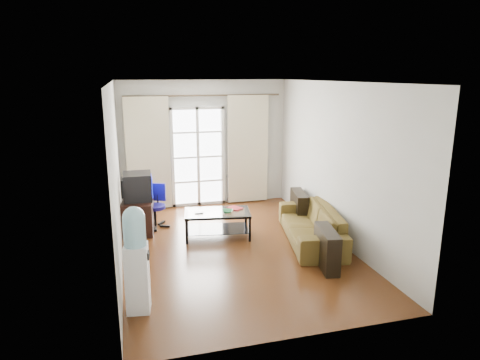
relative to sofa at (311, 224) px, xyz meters
name	(u,v)px	position (x,y,z in m)	size (l,w,h in m)	color
floor	(234,248)	(-1.36, 0.04, -0.30)	(5.20, 5.20, 0.00)	#532D13
ceiling	(233,82)	(-1.36, 0.04, 2.40)	(5.20, 5.20, 0.00)	white
wall_back	(204,144)	(-1.36, 2.64, 1.05)	(3.60, 0.02, 2.70)	beige
wall_front	(296,222)	(-1.36, -2.56, 1.05)	(3.60, 0.02, 2.70)	beige
wall_left	(116,176)	(-3.16, 0.04, 1.05)	(0.02, 5.20, 2.70)	beige
wall_right	(336,163)	(0.44, 0.04, 1.05)	(0.02, 5.20, 2.70)	beige
french_door	(198,157)	(-1.51, 2.58, 0.78)	(1.16, 0.06, 2.15)	white
curtain_rod	(204,95)	(-1.36, 2.54, 2.08)	(0.04, 0.04, 3.30)	#4C3F2D
curtain_left	(148,154)	(-2.56, 2.52, 0.90)	(0.90, 0.07, 2.35)	beige
curtain_right	(248,149)	(-0.41, 2.52, 0.90)	(0.90, 0.07, 2.35)	beige
radiator	(241,188)	(-0.56, 2.54, 0.03)	(0.64, 0.12, 0.64)	gray
sofa	(311,224)	(0.00, 0.00, 0.00)	(1.17, 2.15, 0.59)	brown
coffee_table	(217,220)	(-1.51, 0.62, 0.00)	(1.23, 0.82, 0.46)	silver
bowl	(227,211)	(-1.35, 0.53, 0.19)	(0.25, 0.25, 0.05)	green
book	(231,209)	(-1.25, 0.65, 0.18)	(0.29, 0.31, 0.02)	#B54016
remote	(199,213)	(-1.84, 0.59, 0.17)	(0.15, 0.04, 0.02)	black
tv_stand	(138,216)	(-2.86, 1.26, 0.00)	(0.54, 0.81, 0.60)	black
crt_tv	(136,186)	(-2.86, 1.30, 0.54)	(0.55, 0.54, 0.49)	black
task_chair	(156,215)	(-2.53, 1.41, -0.06)	(0.72, 0.72, 0.81)	black
water_cooler	(136,258)	(-2.96, -1.54, 0.40)	(0.31, 0.31, 1.33)	white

